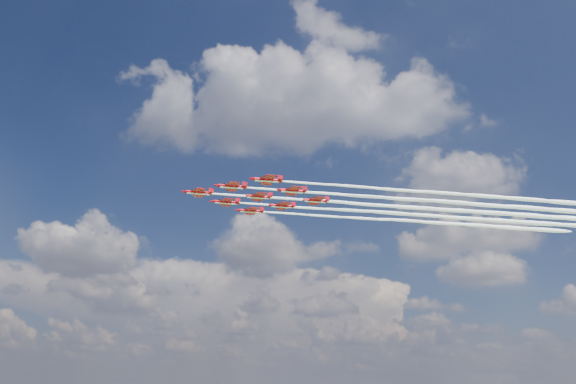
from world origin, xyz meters
TOP-DOWN VIEW (x-y plane):
  - jet_lead at (35.37, 19.80)m, footprint 125.46×53.63m
  - jet_row2_port at (46.52, 16.22)m, footprint 125.46×53.63m
  - jet_row2_starb at (40.88, 30.12)m, footprint 125.46×53.63m
  - jet_row3_port at (57.67, 12.65)m, footprint 125.46×53.63m
  - jet_row3_centre at (52.03, 26.55)m, footprint 125.46×53.63m
  - jet_row3_starb at (46.39, 40.45)m, footprint 125.46×53.63m
  - jet_row4_port at (63.18, 22.98)m, footprint 125.46×53.63m
  - jet_row4_starb at (57.54, 36.88)m, footprint 125.46×53.63m
  - jet_tail at (68.69, 33.31)m, footprint 125.46×53.63m

SIDE VIEW (x-z plane):
  - jet_lead at x=35.37m, z-range 85.77..88.20m
  - jet_row2_port at x=46.52m, z-range 85.77..88.20m
  - jet_row2_starb at x=40.88m, z-range 85.77..88.20m
  - jet_row3_port at x=57.67m, z-range 85.77..88.20m
  - jet_row3_centre at x=52.03m, z-range 85.77..88.20m
  - jet_row3_starb at x=46.39m, z-range 85.77..88.20m
  - jet_row4_port at x=63.18m, z-range 85.77..88.20m
  - jet_row4_starb at x=57.54m, z-range 85.77..88.20m
  - jet_tail at x=68.69m, z-range 85.77..88.20m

